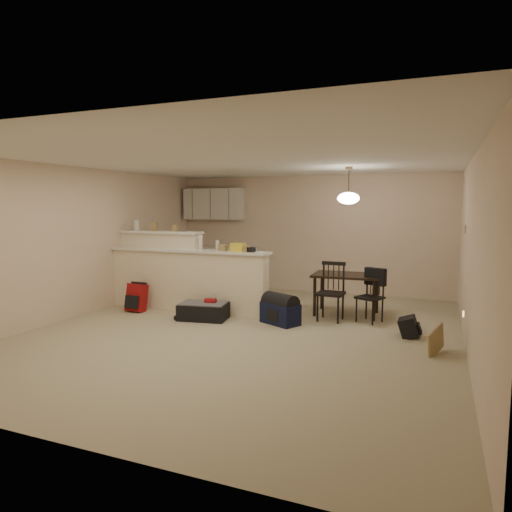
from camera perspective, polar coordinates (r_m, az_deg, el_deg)
The scene contains 23 objects.
room at distance 6.63m, azimuth -1.46°, elevation 1.08°, with size 7.00×7.02×2.50m.
breakfast_bar at distance 8.39m, azimuth -9.84°, elevation -2.35°, with size 3.08×0.58×1.39m.
upper_cabinets at distance 10.55m, azimuth -5.30°, elevation 6.49°, with size 1.40×0.34×0.70m, color white.
kitchen_counter at distance 10.44m, azimuth -4.57°, elevation -1.48°, with size 1.80×0.60×0.90m, color white.
thermostat at distance 7.63m, azimuth 24.66°, elevation 3.06°, with size 0.02×0.12×0.12m, color beige.
jar at distance 8.96m, azimuth -14.70°, elevation 3.75°, with size 0.10×0.10×0.20m, color silver.
cereal_box at distance 8.73m, azimuth -12.60°, elevation 3.61°, with size 0.10×0.07×0.16m, color #9D8351.
small_box at distance 8.48m, azimuth -10.10°, elevation 3.46°, with size 0.08×0.06×0.12m, color #9D8351.
bottle_a at distance 7.98m, azimuth -6.96°, elevation 1.68°, with size 0.07×0.07×0.26m, color silver.
bottle_b at distance 7.83m, azimuth -4.85°, elevation 1.33°, with size 0.06×0.06×0.18m, color silver.
bag_lump at distance 7.67m, azimuth -2.27°, elevation 1.09°, with size 0.22×0.18×0.14m, color #9D8351.
pouch at distance 7.57m, azimuth -0.60°, elevation 0.80°, with size 0.12×0.10×0.08m, color #9D8351.
extra_item_x at distance 7.79m, azimuth -4.23°, elevation 1.05°, with size 0.13×0.10×0.11m, color #9D8351.
extra_item_y at distance 7.61m, azimuth -1.30°, elevation 0.90°, with size 0.13×0.10×0.10m, color #9D8351.
dining_table at distance 7.92m, azimuth 11.27°, elevation -2.85°, with size 1.15×0.79×0.70m.
pendant_lamp at distance 7.82m, azimuth 11.48°, elevation 7.16°, with size 0.36×0.36×0.62m.
dining_chair_near at distance 7.48m, azimuth 9.31°, elevation -4.43°, with size 0.41×0.39×0.95m, color black, non-canonical shape.
dining_chair_far at distance 7.52m, azimuth 14.03°, elevation -4.89°, with size 0.37×0.35×0.84m, color black, non-canonical shape.
suitcase at distance 7.58m, azimuth -6.57°, elevation -6.89°, with size 0.77×0.50×0.26m, color black.
red_backpack at distance 8.35m, azimuth -14.69°, elevation -5.05°, with size 0.32×0.20×0.48m, color maroon.
navy_duffel at distance 7.25m, azimuth 3.04°, elevation -7.18°, with size 0.61×0.33×0.33m, color #101532.
black_daypack at distance 6.90m, azimuth 18.57°, elevation -8.42°, with size 0.32×0.22×0.28m, color black.
cardboard_sheet at distance 6.22m, azimuth 21.58°, elevation -9.86°, with size 0.44×0.02×0.33m, color #9D8351.
Camera 1 is at (2.63, -6.06, 1.84)m, focal length 32.00 mm.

